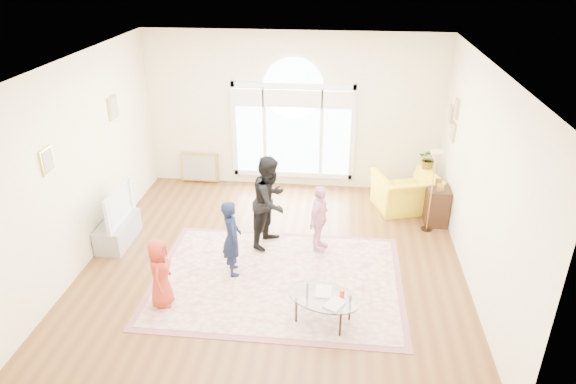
# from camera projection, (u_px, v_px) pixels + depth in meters

# --- Properties ---
(ground) EXTENTS (6.00, 6.00, 0.00)m
(ground) POSITION_uv_depth(u_px,v_px,m) (275.00, 261.00, 8.36)
(ground) COLOR brown
(ground) RESTS_ON ground
(room_shell) EXTENTS (6.00, 6.00, 6.00)m
(room_shell) POSITION_uv_depth(u_px,v_px,m) (293.00, 116.00, 10.21)
(room_shell) COLOR #FFEEC4
(room_shell) RESTS_ON ground
(area_rug) EXTENTS (3.60, 2.60, 0.02)m
(area_rug) POSITION_uv_depth(u_px,v_px,m) (278.00, 279.00, 7.88)
(area_rug) COLOR beige
(area_rug) RESTS_ON ground
(rug_border) EXTENTS (3.80, 2.80, 0.01)m
(rug_border) POSITION_uv_depth(u_px,v_px,m) (278.00, 280.00, 7.88)
(rug_border) COLOR #905357
(rug_border) RESTS_ON ground
(tv_console) EXTENTS (0.45, 1.00, 0.42)m
(tv_console) POSITION_uv_depth(u_px,v_px,m) (118.00, 231.00, 8.80)
(tv_console) COLOR #9A9CA2
(tv_console) RESTS_ON ground
(television) EXTENTS (0.17, 1.07, 0.62)m
(television) POSITION_uv_depth(u_px,v_px,m) (114.00, 205.00, 8.57)
(television) COLOR black
(television) RESTS_ON tv_console
(coffee_table) EXTENTS (1.15, 0.94, 0.54)m
(coffee_table) POSITION_uv_depth(u_px,v_px,m) (324.00, 298.00, 6.85)
(coffee_table) COLOR silver
(coffee_table) RESTS_ON ground
(armchair) EXTENTS (1.37, 1.28, 0.73)m
(armchair) POSITION_uv_depth(u_px,v_px,m) (406.00, 192.00, 9.84)
(armchair) COLOR yellow
(armchair) RESTS_ON ground
(side_cabinet) EXTENTS (0.40, 0.50, 0.70)m
(side_cabinet) POSITION_uv_depth(u_px,v_px,m) (437.00, 206.00, 9.37)
(side_cabinet) COLOR black
(side_cabinet) RESTS_ON ground
(floor_lamp) EXTENTS (0.30, 0.30, 1.51)m
(floor_lamp) POSITION_uv_depth(u_px,v_px,m) (435.00, 164.00, 8.73)
(floor_lamp) COLOR black
(floor_lamp) RESTS_ON ground
(plant_pedestal) EXTENTS (0.20, 0.20, 0.70)m
(plant_pedestal) POSITION_uv_depth(u_px,v_px,m) (426.00, 185.00, 10.15)
(plant_pedestal) COLOR white
(plant_pedestal) RESTS_ON ground
(potted_plant) EXTENTS (0.47, 0.43, 0.43)m
(potted_plant) POSITION_uv_depth(u_px,v_px,m) (429.00, 159.00, 9.90)
(potted_plant) COLOR #33722D
(potted_plant) RESTS_ON plant_pedestal
(leaning_picture) EXTENTS (0.80, 0.14, 0.62)m
(leaning_picture) POSITION_uv_depth(u_px,v_px,m) (201.00, 182.00, 11.15)
(leaning_picture) COLOR tan
(leaning_picture) RESTS_ON ground
(child_red) EXTENTS (0.38, 0.53, 1.03)m
(child_red) POSITION_uv_depth(u_px,v_px,m) (160.00, 273.00, 7.13)
(child_red) COLOR #AB2E20
(child_red) RESTS_ON area_rug
(child_navy) EXTENTS (0.43, 0.52, 1.23)m
(child_navy) POSITION_uv_depth(u_px,v_px,m) (232.00, 238.00, 7.78)
(child_navy) COLOR #111935
(child_navy) RESTS_ON area_rug
(child_black) EXTENTS (0.83, 0.93, 1.59)m
(child_black) POSITION_uv_depth(u_px,v_px,m) (270.00, 201.00, 8.49)
(child_black) COLOR black
(child_black) RESTS_ON area_rug
(child_pink) EXTENTS (0.48, 0.73, 1.16)m
(child_pink) POSITION_uv_depth(u_px,v_px,m) (319.00, 219.00, 8.40)
(child_pink) COLOR #EFA5C2
(child_pink) RESTS_ON area_rug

